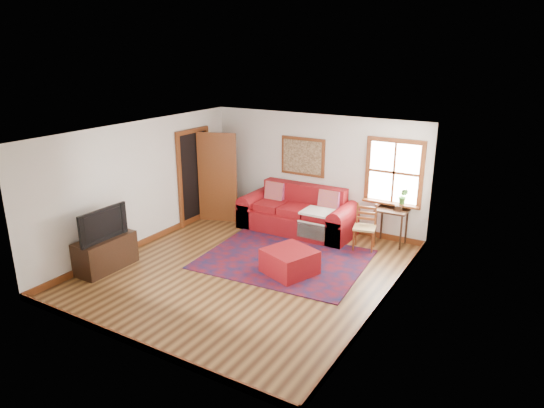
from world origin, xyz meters
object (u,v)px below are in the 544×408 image
Objects in this scene: red_ottoman at (290,262)px; ladder_back_chair at (365,225)px; side_table at (392,215)px; media_cabinet at (106,253)px; red_leather_sofa at (298,216)px.

ladder_back_chair is (0.73, 1.77, 0.26)m from red_ottoman.
ladder_back_chair reaches higher than side_table.
side_table is (1.11, 2.25, 0.40)m from red_ottoman.
side_table is 0.68× the size of media_cabinet.
side_table is 0.82× the size of ladder_back_chair.
red_ottoman is at bearing -116.29° from side_table.
side_table reaches higher than media_cabinet.
red_ottoman is at bearing 27.01° from media_cabinet.
side_table is 5.55m from media_cabinet.
side_table is 0.63m from ladder_back_chair.
media_cabinet is (-2.08, -3.50, -0.02)m from red_leather_sofa.
side_table is at bearing 42.73° from media_cabinet.
ladder_back_chair reaches higher than red_ottoman.
red_leather_sofa is at bearing -172.46° from side_table.
red_leather_sofa is 2.28× the size of media_cabinet.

